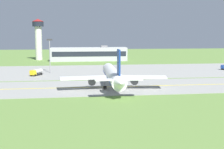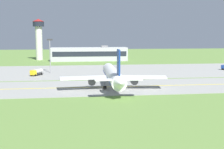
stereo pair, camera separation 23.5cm
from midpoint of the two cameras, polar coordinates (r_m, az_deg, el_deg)
name	(u,v)px [view 2 (the right image)]	position (r m, az deg, el deg)	size (l,w,h in m)	color
ground_plane	(128,87)	(94.03, 3.26, -2.36)	(500.00, 500.00, 0.00)	olive
taxiway_strip	(128,86)	(94.02, 3.26, -2.33)	(240.00, 28.00, 0.10)	gray
apron_pad	(133,70)	(136.71, 4.11, 0.80)	(140.00, 52.00, 0.10)	gray
taxiway_centreline	(128,86)	(94.01, 3.26, -2.30)	(220.00, 0.60, 0.01)	yellow
airplane_lead	(113,75)	(90.09, 0.27, -0.13)	(32.50, 39.60, 12.70)	white
service_truck_baggage	(37,72)	(122.55, -14.34, 0.48)	(4.93, 6.17, 2.65)	yellow
terminal_building	(90,54)	(187.26, -4.33, 3.95)	(47.73, 9.19, 9.69)	#B2B2B7
control_tower	(39,35)	(199.81, -13.96, 7.38)	(7.60, 7.60, 26.76)	silver
apron_light_mast	(50,51)	(129.48, -11.88, 4.40)	(2.40, 0.50, 14.70)	gray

